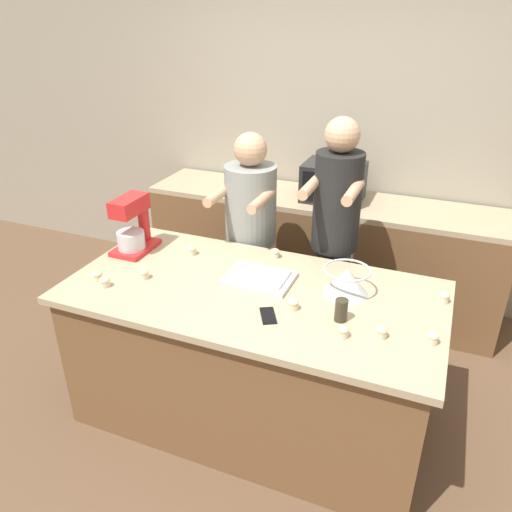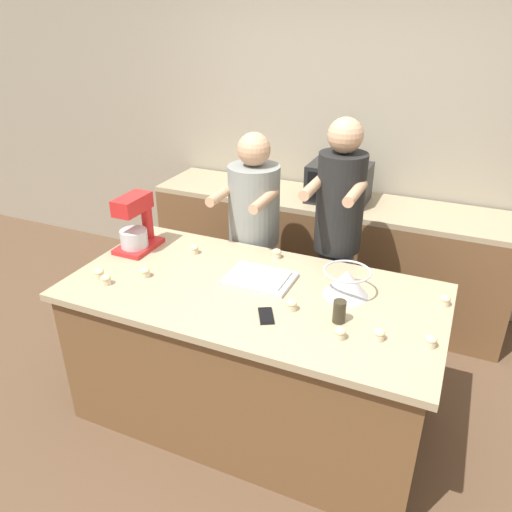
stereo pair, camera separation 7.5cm
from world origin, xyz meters
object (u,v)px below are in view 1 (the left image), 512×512
cupcake_9 (192,250)px  cupcake_8 (275,253)px  cupcake_4 (97,276)px  cupcake_7 (293,304)px  cupcake_1 (444,297)px  baking_tray (259,278)px  person_left (251,242)px  cupcake_3 (432,338)px  drinking_glass (341,310)px  cupcake_6 (381,332)px  person_right (334,243)px  stand_mixer (133,227)px  microwave_oven (333,182)px  cupcake_2 (343,331)px  cell_phone (268,316)px  cupcake_0 (105,282)px  cupcake_5 (144,274)px  mixing_bowl (346,281)px

cupcake_9 → cupcake_8: bearing=17.5°
cupcake_4 → cupcake_7: size_ratio=1.00×
cupcake_1 → baking_tray: bearing=-171.3°
cupcake_1 → person_left: bearing=161.0°
cupcake_1 → cupcake_3: bearing=-93.8°
drinking_glass → cupcake_6: drinking_glass is taller
person_right → drinking_glass: bearing=-73.6°
stand_mixer → baking_tray: stand_mixer is taller
microwave_oven → cupcake_7: microwave_oven is taller
cupcake_6 → baking_tray: bearing=158.7°
cupcake_1 → cupcake_9: same height
drinking_glass → cupcake_4: 1.37m
baking_tray → cupcake_3: (0.95, -0.24, 0.01)m
cupcake_2 → cell_phone: bearing=176.1°
person_right → cupcake_0: 1.43m
person_left → cupcake_4: person_left is taller
cupcake_0 → cupcake_5: (0.15, 0.16, 0.00)m
person_left → cupcake_8: bearing=-45.5°
drinking_glass → cupcake_0: size_ratio=2.00×
person_right → cupcake_3: (0.67, -0.83, 0.00)m
microwave_oven → cupcake_4: (-0.92, -1.67, -0.15)m
drinking_glass → baking_tray: bearing=157.4°
mixing_bowl → cupcake_2: size_ratio=4.36×
mixing_bowl → cupcake_6: (0.24, -0.33, -0.05)m
cupcake_2 → cupcake_4: size_ratio=1.00×
person_left → cupcake_5: 0.88m
cupcake_0 → cupcake_7: 1.05m
cupcake_1 → cupcake_0: bearing=-162.9°
person_left → stand_mixer: 0.81m
cupcake_9 → cupcake_4: bearing=-124.4°
cupcake_2 → person_left: bearing=132.4°
cell_phone → cupcake_4: cupcake_4 is taller
cupcake_5 → cupcake_7: bearing=0.8°
cupcake_3 → cupcake_6: (-0.22, -0.04, 0.00)m
cupcake_2 → cupcake_8: bearing=131.5°
mixing_bowl → cupcake_7: mixing_bowl is taller
microwave_oven → cupcake_8: 1.04m
cell_phone → cupcake_9: bearing=145.6°
person_left → cupcake_0: 1.08m
cupcake_7 → cupcake_4: bearing=-173.3°
cupcake_6 → cupcake_7: same height
cupcake_0 → stand_mixer: bearing=103.5°
cupcake_4 → cupcake_6: (1.57, 0.06, 0.00)m
microwave_oven → cupcake_9: microwave_oven is taller
stand_mixer → cupcake_2: (1.43, -0.41, -0.13)m
cupcake_2 → cupcake_7: bearing=154.7°
microwave_oven → person_left: bearing=-117.1°
drinking_glass → cupcake_9: size_ratio=2.00×
cupcake_4 → cupcake_5: size_ratio=1.00×
microwave_oven → cupcake_6: (0.65, -1.61, -0.15)m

